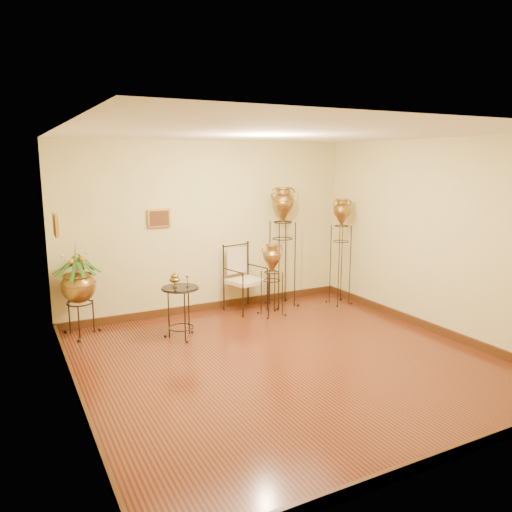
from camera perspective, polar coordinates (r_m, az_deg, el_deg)
name	(u,v)px	position (r m, az deg, el deg)	size (l,w,h in m)	color
ground	(286,360)	(6.45, 3.42, -11.80)	(5.00, 5.00, 0.00)	brown
room_shell	(287,224)	(6.00, 3.52, 3.66)	(5.02, 5.02, 2.81)	#CCC483
amphora_tall	(341,250)	(8.77, 9.65, 0.64)	(0.39, 0.39, 1.86)	black
amphora_mid	(282,246)	(8.54, 3.04, 1.14)	(0.57, 0.57, 2.07)	black
amphora_short	(272,279)	(8.07, 1.82, -2.70)	(0.45, 0.45, 1.19)	black
planter_urn	(78,283)	(7.51, -19.66, -2.88)	(0.80, 0.80, 1.40)	black
armchair	(246,278)	(8.31, -1.20, -2.57)	(0.74, 0.71, 1.11)	black
side_table	(181,311)	(7.16, -8.60, -6.28)	(0.63, 0.63, 0.94)	black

